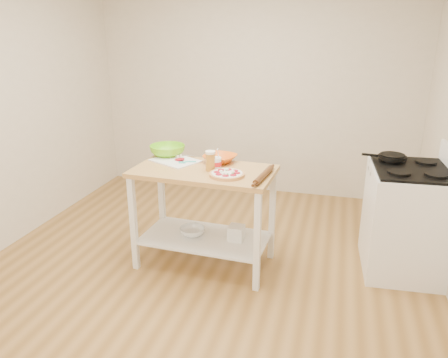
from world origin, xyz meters
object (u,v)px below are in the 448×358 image
Objects in this scene: green_bowl at (167,151)px; shelf_glass_bowl at (192,231)px; skillet at (391,157)px; spatula at (187,162)px; prep_island at (204,196)px; cutting_board at (176,160)px; beer_pint at (210,161)px; shelf_bin at (236,233)px; orange_bowl at (220,158)px; yogurt_tub at (216,163)px; rolling_pin at (264,175)px; pizza at (227,174)px; knife at (176,156)px; gas_stove at (406,220)px.

green_bowl is 1.42× the size of shelf_glass_bowl.
skillet is 1.14× the size of green_bowl.
green_bowl is (-0.26, 0.19, 0.04)m from spatula.
cutting_board is at bearing 153.57° from prep_island.
beer_pint reaches higher than green_bowl.
orange_bowl is at bearing 134.57° from shelf_bin.
orange_bowl is 0.71m from shelf_glass_bowl.
beer_pint reaches higher than orange_bowl.
yogurt_tub is (0.04, 0.04, -0.03)m from beer_pint.
orange_bowl is 0.56m from rolling_pin.
pizza is 1.70× the size of beer_pint.
knife is 0.11m from green_bowl.
beer_pint is at bearing 149.70° from pizza.
prep_island is at bearing 169.59° from rolling_pin.
prep_island is at bearing -43.61° from spatula.
beer_pint reaches higher than spatula.
spatula reaches higher than shelf_bin.
gas_stove is 2.68× the size of rolling_pin.
rolling_pin reaches higher than shelf_bin.
shelf_bin is at bearing -24.28° from spatula.
spatula is 0.76× the size of yogurt_tub.
skillet is 1.53m from yogurt_tub.
skillet is at bearing 21.92° from shelf_bin.
skillet is 1.96× the size of yogurt_tub.
spatula is at bearing 5.21° from cutting_board.
cutting_board is at bearing -88.66° from knife.
shelf_bin is (0.21, -0.21, -0.61)m from orange_bowl.
beer_pint is 1.29× the size of shelf_bin.
yogurt_tub is at bearing -171.33° from gas_stove.
rolling_pin is at bearing -21.93° from green_bowl.
yogurt_tub reaches higher than shelf_bin.
green_bowl is at bearing 153.10° from yogurt_tub.
cutting_board is 1.50× the size of green_bowl.
shelf_bin is (0.48, -0.09, -0.59)m from spatula.
cutting_board is 3.75× the size of shelf_bin.
skillet is at bearing 6.64° from green_bowl.
green_bowl is 0.79m from shelf_glass_bowl.
beer_pint is (0.38, -0.18, 0.08)m from cutting_board.
orange_bowl is 0.68m from shelf_bin.
gas_stove reaches higher than shelf_bin.
cutting_board is (-0.55, 0.28, -0.01)m from pizza.
shelf_glass_bowl is 1.75× the size of shelf_bin.
yogurt_tub reaches higher than cutting_board.
skillet reaches higher than orange_bowl.
knife is at bearing 158.61° from shelf_bin.
green_bowl is 0.79× the size of rolling_pin.
gas_stove is 1.87m from shelf_glass_bowl.
shelf_bin is (-1.26, -0.51, -0.65)m from skillet.
prep_island is 0.35m from spatula.
gas_stove is 6.55× the size of beer_pint.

